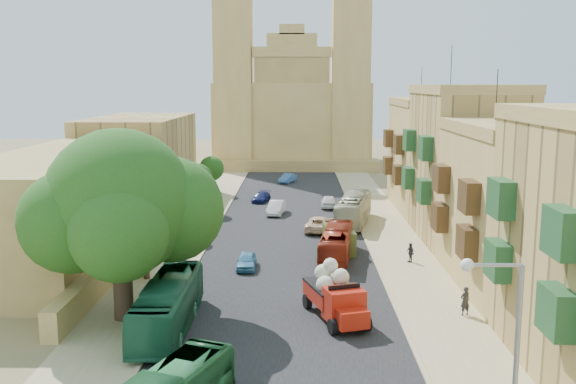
{
  "coord_description": "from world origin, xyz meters",
  "views": [
    {
      "loc": [
        0.79,
        -32.4,
        13.86
      ],
      "look_at": [
        0.0,
        26.0,
        4.0
      ],
      "focal_mm": 40.0,
      "sensor_mm": 36.0,
      "label": 1
    }
  ],
  "objects_px": {
    "street_tree_b": "(176,205)",
    "car_cream": "(320,224)",
    "church": "(292,110)",
    "pedestrian_c": "(410,253)",
    "red_truck": "(336,294)",
    "bus_red_east": "(337,244)",
    "car_blue_a": "(247,261)",
    "car_white_b": "(329,201)",
    "car_white_a": "(276,208)",
    "olive_pickup": "(339,240)",
    "car_dkblue": "(261,197)",
    "car_blue_b": "(287,178)",
    "street_tree_d": "(212,169)",
    "pedestrian_a": "(465,301)",
    "streetlamp": "(503,346)",
    "ficus_tree": "(121,208)",
    "bus_cream_east": "(354,210)",
    "bus_green_north": "(168,305)",
    "street_tree_c": "(197,180)",
    "street_tree_a": "(145,229)"
  },
  "relations": [
    {
      "from": "ficus_tree",
      "to": "pedestrian_a",
      "type": "bearing_deg",
      "value": 2.31
    },
    {
      "from": "car_blue_a",
      "to": "pedestrian_a",
      "type": "height_order",
      "value": "pedestrian_a"
    },
    {
      "from": "car_dkblue",
      "to": "bus_green_north",
      "type": "bearing_deg",
      "value": -81.33
    },
    {
      "from": "church",
      "to": "car_white_a",
      "type": "distance_m",
      "value": 44.27
    },
    {
      "from": "ficus_tree",
      "to": "car_cream",
      "type": "distance_m",
      "value": 27.1
    },
    {
      "from": "streetlamp",
      "to": "bus_green_north",
      "type": "relative_size",
      "value": 0.79
    },
    {
      "from": "street_tree_c",
      "to": "street_tree_d",
      "type": "relative_size",
      "value": 1.12
    },
    {
      "from": "streetlamp",
      "to": "olive_pickup",
      "type": "xyz_separation_m",
      "value": [
        -3.37,
        32.0,
        -4.24
      ]
    },
    {
      "from": "car_white_a",
      "to": "car_white_b",
      "type": "xyz_separation_m",
      "value": [
        5.82,
        3.9,
        -0.01
      ]
    },
    {
      "from": "red_truck",
      "to": "olive_pickup",
      "type": "height_order",
      "value": "red_truck"
    },
    {
      "from": "bus_red_east",
      "to": "car_white_a",
      "type": "relative_size",
      "value": 2.08
    },
    {
      "from": "church",
      "to": "street_tree_b",
      "type": "height_order",
      "value": "church"
    },
    {
      "from": "street_tree_b",
      "to": "car_cream",
      "type": "bearing_deg",
      "value": 14.42
    },
    {
      "from": "red_truck",
      "to": "olive_pickup",
      "type": "relative_size",
      "value": 1.28
    },
    {
      "from": "street_tree_d",
      "to": "bus_green_north",
      "type": "height_order",
      "value": "street_tree_d"
    },
    {
      "from": "car_white_b",
      "to": "car_white_a",
      "type": "bearing_deg",
      "value": 35.76
    },
    {
      "from": "bus_cream_east",
      "to": "pedestrian_c",
      "type": "relative_size",
      "value": 6.71
    },
    {
      "from": "pedestrian_a",
      "to": "pedestrian_c",
      "type": "xyz_separation_m",
      "value": [
        -1.25,
        11.75,
        -0.12
      ]
    },
    {
      "from": "church",
      "to": "car_blue_b",
      "type": "xyz_separation_m",
      "value": [
        -0.5,
        -20.99,
        -8.89
      ]
    },
    {
      "from": "bus_red_east",
      "to": "car_blue_a",
      "type": "height_order",
      "value": "bus_red_east"
    },
    {
      "from": "streetlamp",
      "to": "olive_pickup",
      "type": "distance_m",
      "value": 32.46
    },
    {
      "from": "streetlamp",
      "to": "car_blue_a",
      "type": "bearing_deg",
      "value": 111.91
    },
    {
      "from": "street_tree_a",
      "to": "streetlamp",
      "type": "height_order",
      "value": "streetlamp"
    },
    {
      "from": "car_dkblue",
      "to": "car_blue_b",
      "type": "relative_size",
      "value": 1.01
    },
    {
      "from": "pedestrian_c",
      "to": "olive_pickup",
      "type": "bearing_deg",
      "value": -145.14
    },
    {
      "from": "church",
      "to": "pedestrian_a",
      "type": "distance_m",
      "value": 75.09
    },
    {
      "from": "olive_pickup",
      "to": "pedestrian_a",
      "type": "bearing_deg",
      "value": -66.34
    },
    {
      "from": "church",
      "to": "car_blue_b",
      "type": "bearing_deg",
      "value": -91.36
    },
    {
      "from": "ficus_tree",
      "to": "bus_cream_east",
      "type": "bearing_deg",
      "value": 59.1
    },
    {
      "from": "red_truck",
      "to": "olive_pickup",
      "type": "xyz_separation_m",
      "value": [
        1.23,
        15.88,
        -0.58
      ]
    },
    {
      "from": "olive_pickup",
      "to": "car_blue_a",
      "type": "distance_m",
      "value": 9.1
    },
    {
      "from": "bus_cream_east",
      "to": "pedestrian_a",
      "type": "distance_m",
      "value": 26.14
    },
    {
      "from": "ficus_tree",
      "to": "car_white_b",
      "type": "xyz_separation_m",
      "value": [
        13.83,
        35.14,
        -6.03
      ]
    },
    {
      "from": "street_tree_a",
      "to": "car_blue_b",
      "type": "relative_size",
      "value": 1.43
    },
    {
      "from": "car_blue_b",
      "to": "pedestrian_c",
      "type": "bearing_deg",
      "value": -53.63
    },
    {
      "from": "street_tree_a",
      "to": "car_blue_a",
      "type": "xyz_separation_m",
      "value": [
        7.0,
        2.66,
        -3.05
      ]
    },
    {
      "from": "car_white_a",
      "to": "bus_cream_east",
      "type": "bearing_deg",
      "value": -22.66
    },
    {
      "from": "street_tree_d",
      "to": "car_blue_a",
      "type": "height_order",
      "value": "street_tree_d"
    },
    {
      "from": "church",
      "to": "pedestrian_c",
      "type": "distance_m",
      "value": 63.4
    },
    {
      "from": "church",
      "to": "pedestrian_c",
      "type": "bearing_deg",
      "value": -81.07
    },
    {
      "from": "olive_pickup",
      "to": "car_blue_b",
      "type": "bearing_deg",
      "value": 97.35
    },
    {
      "from": "car_blue_b",
      "to": "church",
      "type": "bearing_deg",
      "value": 110.98
    },
    {
      "from": "pedestrian_a",
      "to": "streetlamp",
      "type": "bearing_deg",
      "value": 55.4
    },
    {
      "from": "streetlamp",
      "to": "pedestrian_c",
      "type": "height_order",
      "value": "streetlamp"
    },
    {
      "from": "streetlamp",
      "to": "car_blue_b",
      "type": "relative_size",
      "value": 2.16
    },
    {
      "from": "streetlamp",
      "to": "car_white_a",
      "type": "relative_size",
      "value": 1.88
    },
    {
      "from": "bus_red_east",
      "to": "car_cream",
      "type": "distance_m",
      "value": 10.03
    },
    {
      "from": "car_white_b",
      "to": "streetlamp",
      "type": "bearing_deg",
      "value": 95.62
    },
    {
      "from": "street_tree_c",
      "to": "pedestrian_a",
      "type": "height_order",
      "value": "street_tree_c"
    },
    {
      "from": "red_truck",
      "to": "pedestrian_c",
      "type": "bearing_deg",
      "value": 61.99
    }
  ]
}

